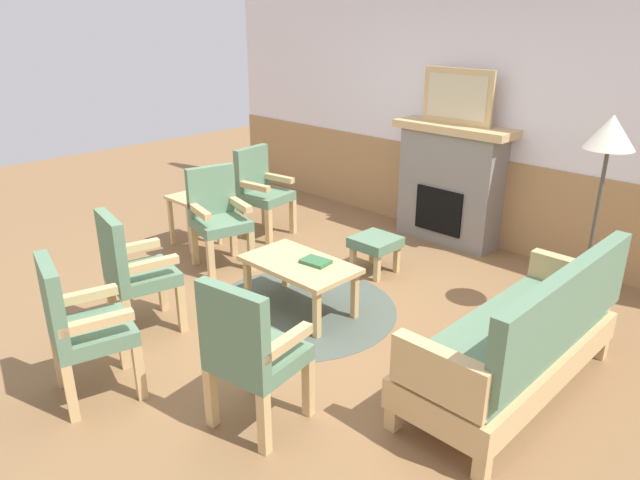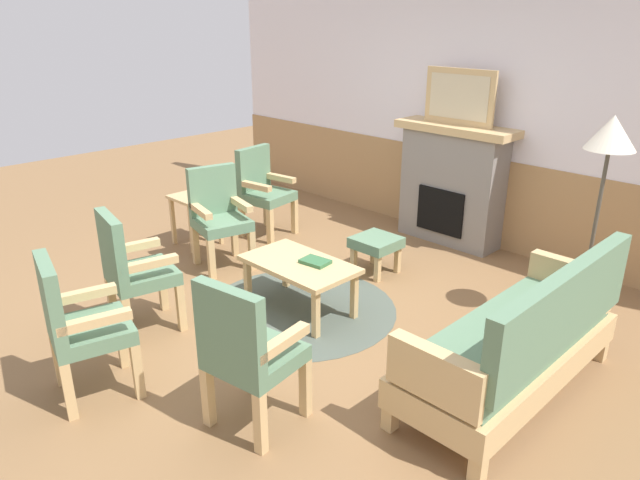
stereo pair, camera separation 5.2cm
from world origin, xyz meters
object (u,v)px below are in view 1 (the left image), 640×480
(couch, at_px, (520,341))
(armchair_front_left, at_px, (79,323))
(fireplace, at_px, (450,183))
(armchair_by_window_left, at_px, (217,213))
(framed_picture, at_px, (457,97))
(book_on_table, at_px, (316,262))
(armchair_corner_left, at_px, (132,268))
(coffee_table, at_px, (300,268))
(armchair_near_fireplace, at_px, (261,188))
(footstool, at_px, (375,245))
(armchair_front_center, at_px, (250,349))
(floor_lamp_by_couch, at_px, (609,146))
(side_table, at_px, (194,206))

(couch, xyz_separation_m, armchair_front_left, (-1.98, -1.98, 0.14))
(fireplace, distance_m, armchair_by_window_left, 2.49)
(framed_picture, height_order, armchair_front_left, framed_picture)
(fireplace, bearing_deg, book_on_table, -86.26)
(armchair_front_left, relative_size, armchair_corner_left, 1.00)
(coffee_table, xyz_separation_m, armchair_near_fireplace, (-1.64, 0.97, 0.15))
(framed_picture, relative_size, armchair_by_window_left, 0.82)
(footstool, height_order, armchair_front_center, armchair_front_center)
(framed_picture, xyz_separation_m, floor_lamp_by_couch, (1.80, -0.82, -0.11))
(armchair_by_window_left, bearing_deg, footstool, 37.68)
(book_on_table, relative_size, armchair_near_fireplace, 0.23)
(armchair_by_window_left, bearing_deg, side_table, 167.06)
(armchair_front_center, height_order, armchair_corner_left, same)
(armchair_front_center, bearing_deg, footstool, 112.00)
(armchair_by_window_left, bearing_deg, armchair_near_fireplace, 113.52)
(armchair_by_window_left, relative_size, armchair_front_left, 1.00)
(fireplace, xyz_separation_m, armchair_corner_left, (-0.64, -3.40, -0.11))
(framed_picture, height_order, floor_lamp_by_couch, framed_picture)
(armchair_near_fireplace, height_order, armchair_front_left, same)
(armchair_by_window_left, xyz_separation_m, armchair_corner_left, (0.59, -1.23, 0.00))
(coffee_table, xyz_separation_m, armchair_front_left, (-0.13, -1.79, 0.15))
(armchair_front_center, height_order, side_table, armchair_front_center)
(side_table, bearing_deg, armchair_front_center, -28.15)
(armchair_near_fireplace, height_order, armchair_front_center, same)
(couch, xyz_separation_m, coffee_table, (-1.85, -0.19, -0.01))
(footstool, height_order, armchair_near_fireplace, armchair_near_fireplace)
(framed_picture, relative_size, armchair_corner_left, 0.82)
(armchair_near_fireplace, bearing_deg, coffee_table, -30.69)
(framed_picture, bearing_deg, armchair_corner_left, -100.64)
(fireplace, distance_m, couch, 2.82)
(fireplace, height_order, floor_lamp_by_couch, floor_lamp_by_couch)
(coffee_table, bearing_deg, footstool, 92.32)
(armchair_near_fireplace, xyz_separation_m, armchair_front_center, (2.52, -2.21, 0.00))
(book_on_table, bearing_deg, fireplace, 93.74)
(book_on_table, xyz_separation_m, footstool, (-0.15, 0.97, -0.17))
(armchair_front_center, bearing_deg, fireplace, 104.54)
(framed_picture, height_order, couch, framed_picture)
(fireplace, xyz_separation_m, side_table, (-1.86, -2.02, -0.22))
(footstool, bearing_deg, coffee_table, -87.68)
(book_on_table, bearing_deg, floor_lamp_by_couch, 39.66)
(coffee_table, xyz_separation_m, book_on_table, (0.11, 0.08, 0.07))
(footstool, relative_size, armchair_front_left, 0.41)
(armchair_front_left, bearing_deg, side_table, 130.87)
(framed_picture, bearing_deg, fireplace, -90.00)
(framed_picture, distance_m, side_table, 2.97)
(framed_picture, distance_m, armchair_by_window_left, 2.69)
(coffee_table, bearing_deg, armchair_near_fireplace, 149.31)
(book_on_table, height_order, armchair_front_center, armchair_front_center)
(couch, bearing_deg, framed_picture, 132.06)
(coffee_table, height_order, book_on_table, book_on_table)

